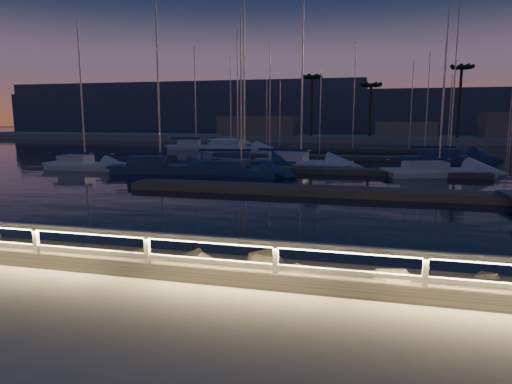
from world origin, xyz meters
The scene contains 20 objects.
ground centered at (0.00, 0.00, 0.00)m, with size 400.00×400.00×0.00m, color gray.
harbor_water centered at (0.00, 31.22, -0.97)m, with size 400.00×440.00×0.60m.
guard_rail centered at (-0.07, 0.00, 0.77)m, with size 44.11×0.12×1.06m.
riprap centered at (-2.79, 1.27, -0.17)m, with size 37.52×2.99×1.48m.
floating_docks centered at (0.00, 32.50, -0.40)m, with size 22.00×36.00×0.40m.
far_shore centered at (-0.12, 74.05, 0.29)m, with size 160.00×14.00×5.20m.
palm_left centered at (-8.00, 72.00, 10.14)m, with size 3.00×3.00×11.20m.
palm_center centered at (2.00, 73.00, 8.78)m, with size 3.00×3.00×9.70m.
palm_right centered at (16.00, 72.00, 11.03)m, with size 3.00×3.00×12.20m.
distant_hills centered at (-22.13, 133.69, 4.74)m, with size 230.00×37.50×18.00m.
sailboat_a centered at (-13.15, 22.82, -0.13)m, with size 8.08×4.25×13.33m.
sailboat_e centered at (-20.19, 23.49, -0.17)m, with size 6.98×2.35×11.80m.
sailboat_f centered at (-7.97, 28.14, -0.13)m, with size 8.90×4.41×14.62m.
sailboat_g centered at (-6.73, 23.19, -0.21)m, with size 7.27×3.56×11.90m.
sailboat_h centered at (7.33, 26.09, -0.19)m, with size 8.32×4.42×13.56m.
sailboat_i centered at (-20.21, 47.67, -0.13)m, with size 8.14×3.75×13.46m.
sailboat_j centered at (-3.28, 29.21, -0.13)m, with size 8.72×3.53×14.46m.
sailboat_k centered at (9.72, 37.77, -0.15)m, with size 9.07×5.47×14.92m.
sailboat_m centered at (-17.68, 55.07, -0.15)m, with size 7.75×4.45×12.83m.
sailboat_n centered at (-13.63, 44.92, -0.13)m, with size 8.60×2.67×14.59m.
Camera 1 is at (2.93, -9.12, 3.62)m, focal length 32.00 mm.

